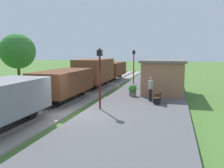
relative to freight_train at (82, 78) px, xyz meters
The scene contains 14 objects.
ground_plane 7.27m from the freight_train, 70.30° to the right, with size 160.00×160.00×0.00m, color #47702D.
platform_slab 8.84m from the freight_train, 50.12° to the right, with size 6.00×60.00×0.25m, color #565659.
track_ballast 6.85m from the freight_train, 90.00° to the right, with size 3.80×60.00×0.12m, color gray.
rail_near 6.86m from the freight_train, 83.87° to the right, with size 0.07×60.00×0.14m, color slate.
rail_far 6.86m from the freight_train, 96.13° to the right, with size 0.07×60.00×0.14m, color slate.
freight_train is the anchor object (origin of this frame).
station_hut 7.03m from the freight_train, 14.73° to the left, with size 3.50×5.80×2.78m.
bench_near_hut 7.26m from the freight_train, 21.97° to the right, with size 0.42×1.50×0.91m.
bench_down_platform 8.91m from the freight_train, 41.05° to the left, with size 0.42×1.50×0.91m.
person_waiting 6.51m from the freight_train, 20.47° to the right, with size 0.33×0.43×1.71m.
potted_planter 4.69m from the freight_train, ahead, with size 0.64×0.64×0.92m.
lamp_post_near 6.50m from the freight_train, 57.75° to the right, with size 0.28×0.28×3.70m.
lamp_post_far 7.23m from the freight_train, 61.47° to the left, with size 0.28×0.28×3.70m.
tree_trackside_far 8.09m from the freight_train, 168.24° to the left, with size 3.53×3.53×5.52m.
Camera 1 is at (5.29, -11.57, 3.69)m, focal length 36.72 mm.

